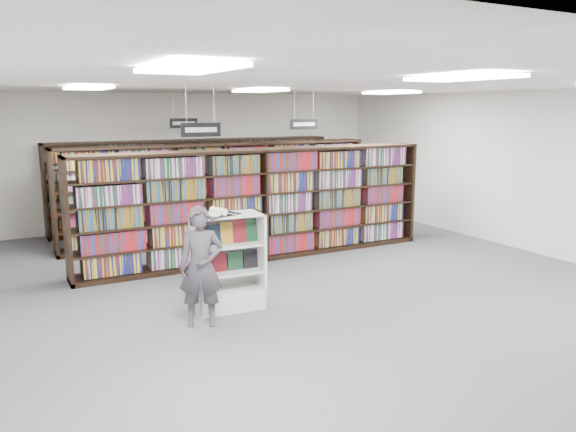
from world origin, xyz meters
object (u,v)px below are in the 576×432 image
shopper (201,267)px  endcap_display (228,276)px  open_book (219,213)px  bookshelf_row_near (261,204)px

shopper → endcap_display: bearing=60.3°
open_book → shopper: shopper is taller
endcap_display → shopper: bearing=-137.0°
bookshelf_row_near → open_book: 2.96m
endcap_display → bookshelf_row_near: bearing=59.1°
endcap_display → open_book: size_ratio=2.31×
bookshelf_row_near → endcap_display: bearing=-125.3°
shopper → open_book: bearing=62.1°
endcap_display → open_book: (-0.14, -0.09, 0.95)m
endcap_display → open_book: 0.97m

